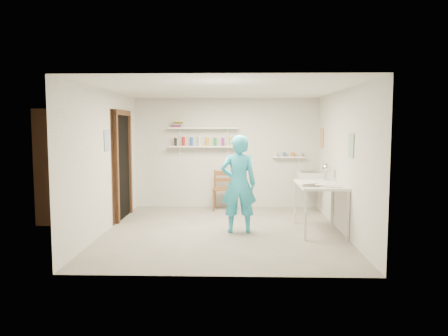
{
  "coord_description": "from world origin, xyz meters",
  "views": [
    {
      "loc": [
        0.22,
        -7.32,
        1.8
      ],
      "look_at": [
        0.0,
        0.4,
        1.05
      ],
      "focal_mm": 35.0,
      "sensor_mm": 36.0,
      "label": 1
    }
  ],
  "objects_px": {
    "belfast_sink": "(310,179)",
    "man": "(239,184)",
    "work_table": "(320,208)",
    "desk_lamp": "(327,168)",
    "wooden_chair": "(223,189)",
    "wall_clock": "(239,167)"
  },
  "relations": [
    {
      "from": "wall_clock",
      "to": "work_table",
      "type": "relative_size",
      "value": 0.24
    },
    {
      "from": "wall_clock",
      "to": "desk_lamp",
      "type": "xyz_separation_m",
      "value": [
        1.57,
        0.36,
        -0.05
      ]
    },
    {
      "from": "work_table",
      "to": "desk_lamp",
      "type": "bearing_deg",
      "value": 67.58
    },
    {
      "from": "man",
      "to": "wooden_chair",
      "type": "relative_size",
      "value": 1.82
    },
    {
      "from": "man",
      "to": "wooden_chair",
      "type": "bearing_deg",
      "value": -84.74
    },
    {
      "from": "man",
      "to": "work_table",
      "type": "relative_size",
      "value": 1.33
    },
    {
      "from": "belfast_sink",
      "to": "wooden_chair",
      "type": "height_order",
      "value": "wooden_chair"
    },
    {
      "from": "desk_lamp",
      "to": "wooden_chair",
      "type": "bearing_deg",
      "value": 144.26
    },
    {
      "from": "work_table",
      "to": "wooden_chair",
      "type": "bearing_deg",
      "value": 132.39
    },
    {
      "from": "belfast_sink",
      "to": "desk_lamp",
      "type": "height_order",
      "value": "desk_lamp"
    },
    {
      "from": "belfast_sink",
      "to": "wooden_chair",
      "type": "bearing_deg",
      "value": 173.81
    },
    {
      "from": "belfast_sink",
      "to": "man",
      "type": "xyz_separation_m",
      "value": [
        -1.49,
        -1.76,
        0.12
      ]
    },
    {
      "from": "wall_clock",
      "to": "man",
      "type": "bearing_deg",
      "value": -98.45
    },
    {
      "from": "belfast_sink",
      "to": "man",
      "type": "bearing_deg",
      "value": -130.28
    },
    {
      "from": "belfast_sink",
      "to": "desk_lamp",
      "type": "xyz_separation_m",
      "value": [
        0.09,
        -1.18,
        0.35
      ]
    },
    {
      "from": "wall_clock",
      "to": "work_table",
      "type": "distance_m",
      "value": 1.53
    },
    {
      "from": "wall_clock",
      "to": "desk_lamp",
      "type": "relative_size",
      "value": 1.92
    },
    {
      "from": "desk_lamp",
      "to": "wall_clock",
      "type": "bearing_deg",
      "value": -167.05
    },
    {
      "from": "belfast_sink",
      "to": "wooden_chair",
      "type": "relative_size",
      "value": 0.66
    },
    {
      "from": "wooden_chair",
      "to": "desk_lamp",
      "type": "xyz_separation_m",
      "value": [
        1.91,
        -1.38,
        0.59
      ]
    },
    {
      "from": "wooden_chair",
      "to": "work_table",
      "type": "height_order",
      "value": "wooden_chair"
    },
    {
      "from": "belfast_sink",
      "to": "work_table",
      "type": "height_order",
      "value": "belfast_sink"
    }
  ]
}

